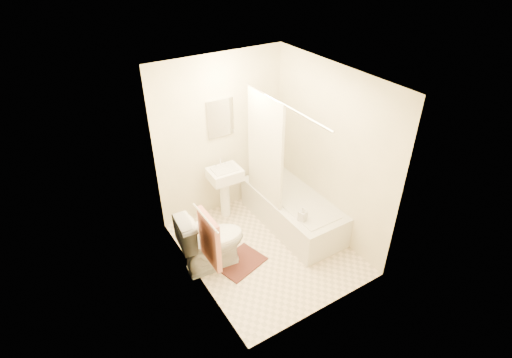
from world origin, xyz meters
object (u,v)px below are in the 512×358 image
toilet (212,241)px  bath_mat (241,262)px  sink (225,191)px  soap_bottle (303,214)px  bathtub (292,210)px

toilet → bath_mat: 0.53m
sink → soap_bottle: (0.51, -1.19, 0.13)m
toilet → sink: sink is taller
bathtub → soap_bottle: 0.64m
bathtub → sink: bearing=136.4°
soap_bottle → bath_mat: bearing=168.1°
toilet → soap_bottle: toilet is taller
sink → bath_mat: bearing=-106.6°
bath_mat → soap_bottle: soap_bottle is taller
toilet → sink: 1.07m
toilet → soap_bottle: bearing=-100.3°
toilet → sink: size_ratio=0.93×
bath_mat → soap_bottle: bearing=-11.9°
sink → bath_mat: sink is taller
bath_mat → bathtub: bearing=16.4°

